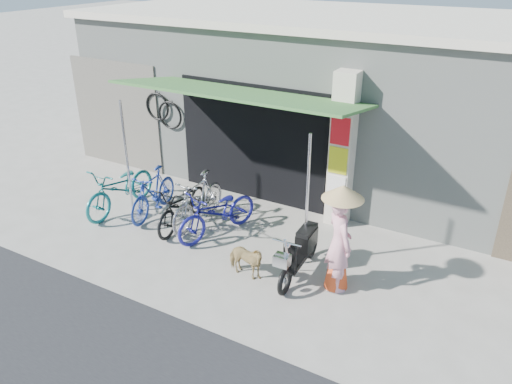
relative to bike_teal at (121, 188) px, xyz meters
The scene contains 13 objects.
ground 3.33m from the bike_teal, 12.28° to the right, with size 80.00×80.00×0.00m, color #A69F96.
bicycle_shop 5.60m from the bike_teal, 53.80° to the left, with size 12.30×5.30×3.66m.
shop_pillar 4.54m from the bike_teal, 23.22° to the left, with size 0.42×0.44×3.00m.
awning 3.20m from the bike_teal, 21.80° to the left, with size 4.60×1.88×2.72m.
neighbour_left 2.72m from the bike_teal, 133.31° to the left, with size 2.60×0.06×2.60m, color #6B665B.
bike_teal is the anchor object (origin of this frame).
bike_blue 0.73m from the bike_teal, 14.13° to the left, with size 0.46×1.61×0.97m, color #203897.
bike_black 1.51m from the bike_teal, ahead, with size 0.60×1.72×0.90m, color black.
bike_silver 1.75m from the bike_teal, 10.20° to the left, with size 0.49×1.72×1.03m, color #A5A4A9.
bike_navy 2.30m from the bike_teal, ahead, with size 0.63×1.81×0.95m, color navy.
street_dog 3.53m from the bike_teal, 13.04° to the right, with size 0.33×0.74×0.62m, color tan.
moped 4.18m from the bike_teal, ahead, with size 0.47×1.65×0.93m.
nun 4.86m from the bike_teal, ahead, with size 0.69×0.69×1.79m.
Camera 1 is at (3.75, -5.99, 4.84)m, focal length 35.00 mm.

